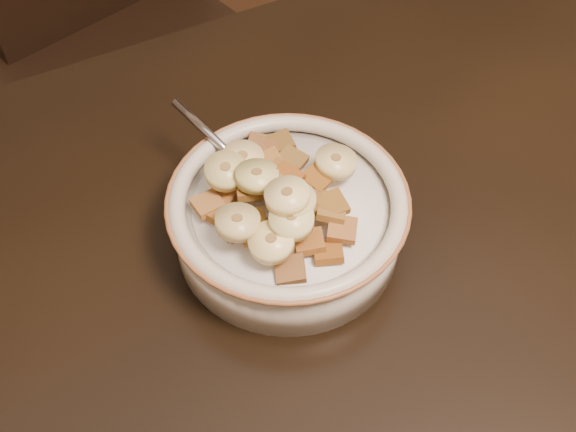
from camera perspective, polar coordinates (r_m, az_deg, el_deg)
name	(u,v)px	position (r m, az deg, el deg)	size (l,w,h in m)	color
chair	(143,59)	(1.19, -11.36, 12.10)	(0.41, 0.41, 0.93)	black
cereal_bowl	(288,224)	(0.54, 0.00, -0.62)	(0.17, 0.17, 0.04)	#B2A895
milk	(288,207)	(0.53, 0.00, 0.74)	(0.14, 0.14, 0.00)	white
spoon	(262,183)	(0.54, -2.08, 2.61)	(0.03, 0.04, 0.01)	#B4B8BF
cereal_square_0	(317,203)	(0.51, 2.30, 1.07)	(0.02, 0.02, 0.01)	brown
cereal_square_1	(328,252)	(0.50, 3.21, -2.85)	(0.02, 0.02, 0.01)	brown
cereal_square_2	(315,180)	(0.52, 2.18, 2.88)	(0.02, 0.02, 0.01)	brown
cereal_square_3	(235,227)	(0.51, -4.20, -0.89)	(0.02, 0.02, 0.01)	olive
cereal_square_4	(292,160)	(0.54, 0.29, 4.46)	(0.02, 0.02, 0.01)	brown
cereal_square_5	(222,214)	(0.52, -5.22, 0.16)	(0.02, 0.02, 0.01)	brown
cereal_square_6	(222,197)	(0.53, -5.22, 1.47)	(0.02, 0.02, 0.01)	brown
cereal_square_7	(269,164)	(0.54, -1.48, 4.16)	(0.02, 0.02, 0.01)	olive
cereal_square_8	(332,205)	(0.51, 3.47, 0.91)	(0.02, 0.02, 0.01)	brown
cereal_square_9	(280,173)	(0.52, -0.65, 3.38)	(0.02, 0.02, 0.01)	olive
cereal_square_10	(248,156)	(0.56, -3.15, 4.77)	(0.02, 0.02, 0.01)	brown
cereal_square_11	(267,239)	(0.50, -1.63, -1.85)	(0.02, 0.02, 0.01)	brown
cereal_square_12	(256,232)	(0.50, -2.55, -1.28)	(0.02, 0.02, 0.01)	olive
cereal_square_13	(342,229)	(0.50, 4.30, -1.06)	(0.02, 0.02, 0.01)	#935D2A
cereal_square_14	(239,226)	(0.50, -3.92, -0.76)	(0.02, 0.02, 0.01)	brown
cereal_square_15	(282,189)	(0.51, -0.48, 2.16)	(0.02, 0.02, 0.01)	brown
cereal_square_16	(280,143)	(0.56, -0.63, 5.76)	(0.02, 0.02, 0.01)	brown
cereal_square_17	(252,223)	(0.50, -2.88, -0.54)	(0.02, 0.02, 0.01)	brown
cereal_square_18	(250,189)	(0.52, -2.99, 2.12)	(0.02, 0.02, 0.01)	brown
cereal_square_19	(266,153)	(0.56, -1.78, 5.00)	(0.02, 0.02, 0.01)	brown
cereal_square_20	(332,211)	(0.51, 3.47, 0.41)	(0.02, 0.02, 0.01)	brown
cereal_square_21	(290,270)	(0.49, 0.19, -4.27)	(0.02, 0.02, 0.01)	brown
cereal_square_22	(261,144)	(0.56, -2.18, 5.67)	(0.02, 0.02, 0.01)	brown
cereal_square_23	(286,179)	(0.51, -0.14, 2.94)	(0.02, 0.02, 0.01)	#673310
cereal_square_24	(310,242)	(0.50, 1.72, -2.05)	(0.02, 0.02, 0.01)	brown
cereal_square_25	(208,204)	(0.52, -6.36, 0.93)	(0.02, 0.02, 0.01)	#975B33
banana_slice_0	(294,201)	(0.49, 0.47, 1.16)	(0.03, 0.03, 0.01)	beige
banana_slice_1	(292,220)	(0.49, 0.28, -0.32)	(0.03, 0.03, 0.01)	#E9DA8C
banana_slice_2	(226,171)	(0.52, -4.93, 3.55)	(0.03, 0.03, 0.01)	#D1C379
banana_slice_3	(257,176)	(0.51, -2.46, 3.15)	(0.03, 0.03, 0.01)	#E8DA7A
banana_slice_4	(243,159)	(0.53, -3.59, 4.48)	(0.03, 0.03, 0.01)	beige
banana_slice_5	(238,222)	(0.49, -4.01, -0.50)	(0.03, 0.03, 0.01)	#D9BA6C
banana_slice_6	(336,162)	(0.53, 3.78, 4.29)	(0.03, 0.03, 0.01)	#E6CC84
banana_slice_7	(271,242)	(0.48, -1.32, -2.09)	(0.03, 0.03, 0.01)	#FCD67A
banana_slice_8	(287,196)	(0.49, -0.07, 1.58)	(0.03, 0.03, 0.01)	#F7E385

